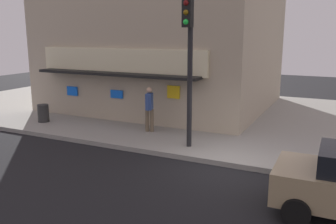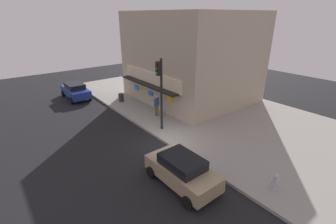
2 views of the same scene
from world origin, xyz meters
name	(u,v)px [view 1 (image 1 of 2)]	position (x,y,z in m)	size (l,w,h in m)	color
ground_plane	(229,168)	(0.00, 0.00, 0.00)	(55.79, 55.79, 0.00)	black
sidewalk	(270,120)	(0.00, 6.71, 0.09)	(37.19, 13.41, 0.18)	gray
corner_building	(167,29)	(-6.07, 7.93, 4.38)	(11.09, 10.53, 8.41)	tan
traffic_light	(189,51)	(-1.81, 0.93, 3.59)	(0.32, 0.58, 5.34)	black
trash_can	(43,113)	(-9.27, 1.52, 0.58)	(0.50, 0.50, 0.81)	#2D2D2D
pedestrian	(149,107)	(-4.06, 2.17, 1.21)	(0.39, 0.59, 1.85)	brown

